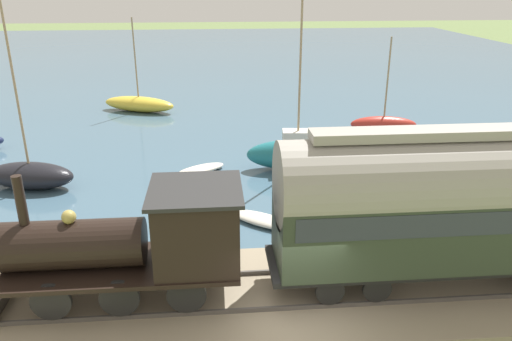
{
  "coord_description": "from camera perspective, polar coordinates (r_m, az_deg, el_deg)",
  "views": [
    {
      "loc": [
        -10.01,
        1.89,
        8.51
      ],
      "look_at": [
        8.76,
        0.21,
        1.26
      ],
      "focal_mm": 35.0,
      "sensor_mm": 36.0,
      "label": 1
    }
  ],
  "objects": [
    {
      "name": "rowboat_mid_harbor",
      "position": [
        18.55,
        0.94,
        -5.7
      ],
      "size": [
        2.5,
        2.9,
        0.31
      ],
      "rotation": [
        0.0,
        0.0,
        -0.64
      ],
      "color": "beige",
      "rests_on": "harbor_water"
    },
    {
      "name": "ground_plane",
      "position": [
        13.28,
        4.53,
        -18.9
      ],
      "size": [
        200.0,
        200.0,
        0.0
      ],
      "primitive_type": "plane",
      "color": "#607542"
    },
    {
      "name": "rowboat_off_pier",
      "position": [
        26.59,
        16.91,
        1.95
      ],
      "size": [
        1.59,
        2.41,
        0.43
      ],
      "rotation": [
        0.0,
        0.0,
        0.32
      ],
      "color": "beige",
      "rests_on": "harbor_water"
    },
    {
      "name": "sailboat_black",
      "position": [
        23.63,
        -24.38,
        -0.42
      ],
      "size": [
        2.37,
        4.1,
        8.35
      ],
      "rotation": [
        0.0,
        0.0,
        -0.21
      ],
      "color": "black",
      "rests_on": "harbor_water"
    },
    {
      "name": "harbor_water",
      "position": [
        54.85,
        -3.13,
        12.09
      ],
      "size": [
        80.0,
        80.0,
        0.01
      ],
      "color": "#426075",
      "rests_on": "ground"
    },
    {
      "name": "passenger_coach",
      "position": [
        14.21,
        21.87,
        -3.19
      ],
      "size": [
        2.32,
        9.92,
        4.4
      ],
      "color": "black",
      "rests_on": "rail_embankment"
    },
    {
      "name": "steam_locomotive",
      "position": [
        13.19,
        -12.86,
        -7.53
      ],
      "size": [
        2.33,
        6.58,
        3.5
      ],
      "color": "black",
      "rests_on": "rail_embankment"
    },
    {
      "name": "rail_embankment",
      "position": [
        14.27,
        3.57,
        -14.33
      ],
      "size": [
        4.73,
        56.0,
        0.63
      ],
      "color": "gray",
      "rests_on": "ground"
    },
    {
      "name": "rowboat_near_shore",
      "position": [
        23.55,
        -6.33,
        0.15
      ],
      "size": [
        2.03,
        2.57,
        0.31
      ],
      "rotation": [
        0.0,
        0.0,
        0.54
      ],
      "color": "beige",
      "rests_on": "harbor_water"
    },
    {
      "name": "sailboat_teal",
      "position": [
        23.64,
        4.77,
        2.02
      ],
      "size": [
        1.85,
        4.93,
        9.77
      ],
      "rotation": [
        0.0,
        0.0,
        -0.09
      ],
      "color": "#1E707A",
      "rests_on": "harbor_water"
    },
    {
      "name": "sailboat_red",
      "position": [
        30.4,
        14.36,
        5.16
      ],
      "size": [
        1.63,
        3.95,
        5.53
      ],
      "rotation": [
        0.0,
        0.0,
        -0.15
      ],
      "color": "#B72D23",
      "rests_on": "harbor_water"
    },
    {
      "name": "sailboat_yellow",
      "position": [
        35.3,
        -13.23,
        7.43
      ],
      "size": [
        3.38,
        5.36,
        6.22
      ],
      "rotation": [
        0.0,
        0.0,
        -0.39
      ],
      "color": "gold",
      "rests_on": "harbor_water"
    }
  ]
}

